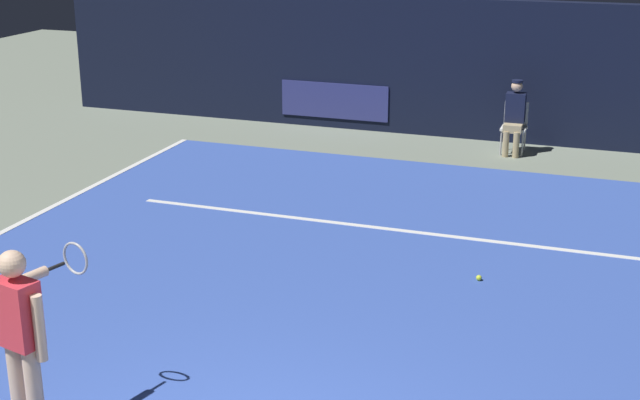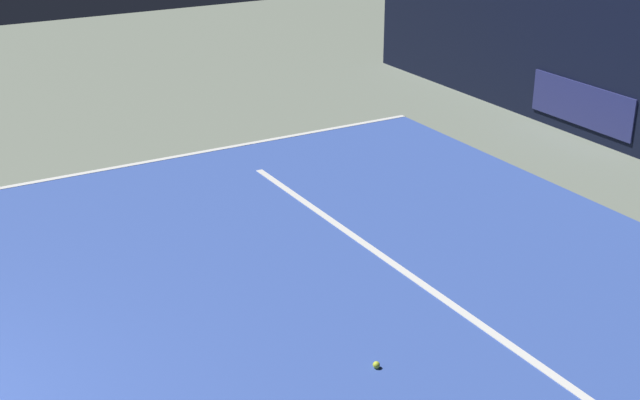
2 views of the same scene
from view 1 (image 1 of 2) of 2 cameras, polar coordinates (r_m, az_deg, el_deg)
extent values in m
plane|color=gray|center=(10.68, 4.62, -5.48)|extent=(34.85, 34.85, 0.00)
cube|color=#3856B2|center=(10.68, 4.62, -5.45)|extent=(11.08, 10.56, 0.01)
cube|color=white|center=(13.07, -19.29, -1.88)|extent=(0.10, 10.56, 0.01)
cube|color=white|center=(12.34, 6.86, -2.12)|extent=(8.64, 0.10, 0.01)
cube|color=black|center=(17.23, 11.16, 7.96)|extent=(17.97, 0.30, 2.60)
cube|color=navy|center=(17.94, 0.91, 6.27)|extent=(2.20, 0.04, 0.70)
cylinder|color=beige|center=(7.87, -17.49, -11.85)|extent=(0.14, 0.14, 0.92)
cylinder|color=beige|center=(8.01, -18.42, -11.38)|extent=(0.14, 0.14, 0.92)
cube|color=#D8333F|center=(7.61, -18.51, -6.76)|extent=(0.40, 0.30, 0.56)
sphere|color=beige|center=(7.45, -18.83, -3.83)|extent=(0.22, 0.22, 0.22)
cylinder|color=beige|center=(7.82, -18.29, -4.85)|extent=(0.21, 0.51, 0.09)
cylinder|color=beige|center=(7.49, -17.26, -7.71)|extent=(0.09, 0.09, 0.56)
cylinder|color=black|center=(7.99, -16.62, -4.18)|extent=(0.10, 0.30, 0.03)
torus|color=#B2B2B7|center=(8.15, -15.14, -3.57)|extent=(0.30, 0.10, 0.30)
cube|color=white|center=(16.46, 12.10, 4.43)|extent=(0.44, 0.40, 0.04)
cube|color=white|center=(16.60, 12.25, 5.35)|extent=(0.42, 0.03, 0.42)
cylinder|color=#B2B2B7|center=(16.37, 11.32, 3.58)|extent=(0.03, 0.03, 0.46)
cylinder|color=#B2B2B7|center=(16.33, 12.62, 3.45)|extent=(0.03, 0.03, 0.46)
cylinder|color=#B2B2B7|center=(16.70, 11.49, 3.85)|extent=(0.03, 0.03, 0.46)
cylinder|color=#B2B2B7|center=(16.66, 12.77, 3.73)|extent=(0.03, 0.03, 0.46)
cube|color=tan|center=(16.37, 12.07, 4.50)|extent=(0.32, 0.40, 0.14)
cylinder|color=tan|center=(16.27, 11.61, 3.47)|extent=(0.11, 0.11, 0.46)
cylinder|color=tan|center=(16.25, 12.24, 3.41)|extent=(0.11, 0.11, 0.46)
cube|color=#141933|center=(16.41, 12.21, 5.71)|extent=(0.34, 0.22, 0.52)
sphere|color=#DBAD89|center=(16.34, 12.30, 7.01)|extent=(0.20, 0.20, 0.20)
cylinder|color=#141933|center=(16.32, 12.32, 7.32)|extent=(0.19, 0.19, 0.04)
sphere|color=#CCE033|center=(10.94, 9.97, -4.85)|extent=(0.07, 0.07, 0.07)
camera|label=2|loc=(7.39, 56.04, 12.89)|focal=48.79mm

